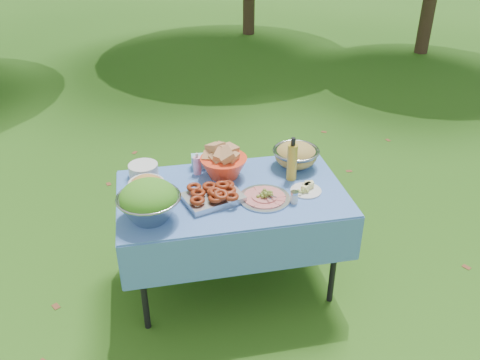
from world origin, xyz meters
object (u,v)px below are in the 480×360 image
bread_bowl (224,162)px  charcuterie_platter (265,194)px  salad_bowl (149,201)px  pasta_bowl_steel (296,155)px  plate_stack (143,170)px  oil_bottle (292,159)px  picnic_table (232,239)px

bread_bowl → charcuterie_platter: bread_bowl is taller
salad_bowl → bread_bowl: (0.52, 0.42, -0.02)m
bread_bowl → pasta_bowl_steel: 0.52m
salad_bowl → bread_bowl: 0.67m
salad_bowl → plate_stack: bearing=92.1°
plate_stack → pasta_bowl_steel: bearing=-3.3°
salad_bowl → oil_bottle: (0.96, 0.29, 0.03)m
pasta_bowl_steel → charcuterie_platter: (-0.32, -0.39, -0.05)m
salad_bowl → charcuterie_platter: 0.73m
pasta_bowl_steel → charcuterie_platter: size_ratio=0.98×
salad_bowl → bread_bowl: size_ratio=1.18×
picnic_table → plate_stack: (-0.55, 0.32, 0.43)m
charcuterie_platter → picnic_table: bearing=145.7°
oil_bottle → charcuterie_platter: bearing=-138.5°
bread_bowl → pasta_bowl_steel: size_ratio=0.98×
salad_bowl → bread_bowl: salad_bowl is taller
plate_stack → oil_bottle: (0.97, -0.24, 0.11)m
salad_bowl → oil_bottle: bearing=16.7°
charcuterie_platter → pasta_bowl_steel: bearing=50.3°
pasta_bowl_steel → bread_bowl: bearing=-175.3°
bread_bowl → plate_stack: bearing=168.9°
pasta_bowl_steel → salad_bowl: bearing=-156.0°
picnic_table → plate_stack: size_ratio=7.33×
salad_bowl → oil_bottle: size_ratio=1.23×
pasta_bowl_steel → picnic_table: bearing=-152.9°
bread_bowl → picnic_table: bearing=-86.2°
plate_stack → pasta_bowl_steel: pasta_bowl_steel is taller
salad_bowl → picnic_table: bearing=21.0°
picnic_table → pasta_bowl_steel: bearing=27.1°
charcuterie_platter → salad_bowl: bearing=-173.9°
oil_bottle → picnic_table: bearing=-168.8°
plate_stack → charcuterie_platter: (0.74, -0.45, -0.01)m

